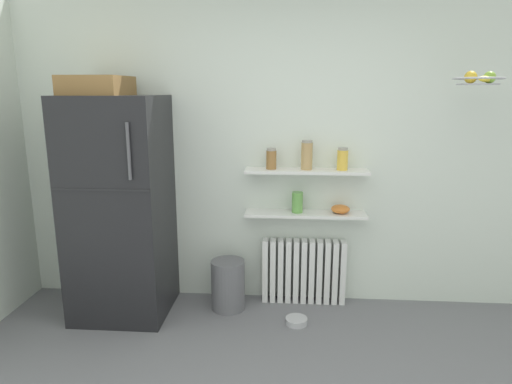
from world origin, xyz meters
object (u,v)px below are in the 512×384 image
refrigerator (119,204)px  trash_bin (228,285)px  radiator (304,271)px  pet_food_bowl (296,321)px  vase (297,202)px  storage_jar_2 (343,159)px  hanging_fruit_basket (479,79)px  storage_jar_0 (271,159)px  storage_jar_1 (307,155)px  shelf_bowl (340,209)px

refrigerator → trash_bin: size_ratio=4.52×
radiator → pet_food_bowl: radiator is taller
radiator → pet_food_bowl: 0.48m
pet_food_bowl → refrigerator: bearing=174.6°
refrigerator → vase: bearing=9.4°
radiator → trash_bin: radiator is taller
storage_jar_2 → hanging_fruit_basket: bearing=-18.1°
refrigerator → storage_jar_0: bearing=11.1°
radiator → storage_jar_1: bearing=-90.0°
vase → trash_bin: 0.91m
hanging_fruit_basket → storage_jar_1: bearing=166.1°
radiator → storage_jar_1: storage_jar_1 is taller
shelf_bowl → trash_bin: 1.13m
storage_jar_1 → hanging_fruit_basket: bearing=-13.9°
storage_jar_1 → pet_food_bowl: (-0.06, -0.37, -1.27)m
storage_jar_0 → pet_food_bowl: storage_jar_0 is taller
shelf_bowl → hanging_fruit_basket: 1.39m
refrigerator → storage_jar_1: refrigerator is taller
refrigerator → shelf_bowl: (1.78, 0.24, -0.07)m
vase → hanging_fruit_basket: size_ratio=0.50×
storage_jar_0 → storage_jar_2: size_ratio=0.94×
shelf_bowl → trash_bin: shelf_bowl is taller
radiator → storage_jar_2: storage_jar_2 is taller
storage_jar_0 → vase: storage_jar_0 is taller
shelf_bowl → pet_food_bowl: size_ratio=0.89×
refrigerator → storage_jar_2: bearing=7.5°
storage_jar_1 → storage_jar_0: bearing=180.0°
pet_food_bowl → hanging_fruit_basket: 2.23m
storage_jar_1 → hanging_fruit_basket: 1.34m
storage_jar_2 → shelf_bowl: size_ratio=1.18×
storage_jar_1 → trash_bin: size_ratio=0.56×
vase → shelf_bowl: vase is taller
storage_jar_1 → hanging_fruit_basket: size_ratio=0.69×
refrigerator → storage_jar_1: size_ratio=8.02×
storage_jar_1 → shelf_bowl: (0.29, 0.00, -0.45)m
vase → pet_food_bowl: bearing=-89.3°
storage_jar_2 → trash_bin: bearing=-171.0°
refrigerator → storage_jar_2: size_ratio=10.55×
vase → shelf_bowl: (0.36, 0.00, -0.05)m
storage_jar_2 → pet_food_bowl: 1.34m
refrigerator → radiator: size_ratio=2.69×
vase → shelf_bowl: 0.36m
refrigerator → pet_food_bowl: refrigerator is taller
vase → pet_food_bowl: (0.00, -0.37, -0.88)m
storage_jar_2 → pet_food_bowl: (-0.35, -0.37, -1.24)m
radiator → shelf_bowl: (0.29, -0.03, 0.57)m
radiator → storage_jar_2: bearing=-6.0°
refrigerator → storage_jar_2: (1.78, 0.24, 0.35)m
radiator → storage_jar_2: size_ratio=3.92×
shelf_bowl → pet_food_bowl: shelf_bowl is taller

